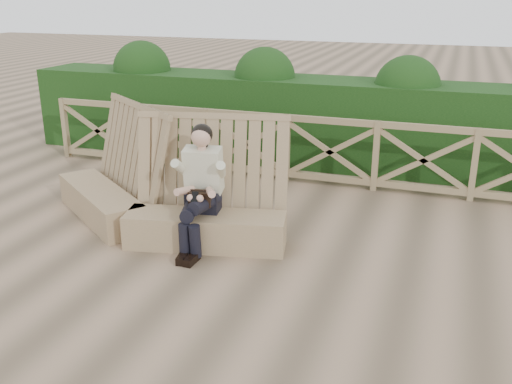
% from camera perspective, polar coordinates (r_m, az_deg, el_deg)
% --- Properties ---
extents(ground, '(60.00, 60.00, 0.00)m').
position_cam_1_polar(ground, '(6.15, -0.03, -9.26)').
color(ground, brown).
rests_on(ground, ground).
extents(bench, '(3.66, 1.79, 1.55)m').
position_cam_1_polar(bench, '(7.50, -10.20, -0.88)').
color(bench, olive).
rests_on(bench, ground).
extents(woman, '(0.50, 0.98, 1.49)m').
position_cam_1_polar(woman, '(6.82, -5.58, 0.71)').
color(woman, black).
rests_on(woman, ground).
extents(guardrail, '(10.10, 0.09, 1.10)m').
position_cam_1_polar(guardrail, '(9.09, 7.39, 4.01)').
color(guardrail, '#846D4D').
rests_on(guardrail, ground).
extents(hedge, '(12.00, 1.20, 1.50)m').
position_cam_1_polar(hedge, '(10.19, 8.92, 6.77)').
color(hedge, black).
rests_on(hedge, ground).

